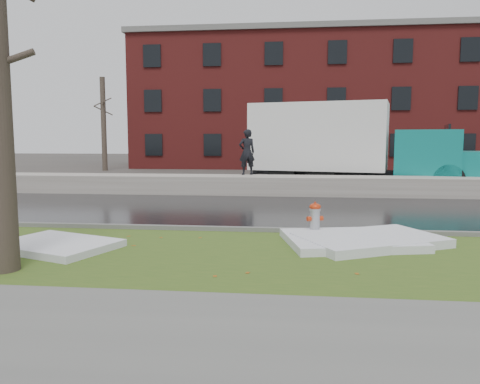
# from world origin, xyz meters

# --- Properties ---
(ground) EXTENTS (120.00, 120.00, 0.00)m
(ground) POSITION_xyz_m (0.00, 0.00, 0.00)
(ground) COLOR #47423D
(ground) RESTS_ON ground
(verge) EXTENTS (60.00, 4.50, 0.04)m
(verge) POSITION_xyz_m (0.00, -1.25, 0.02)
(verge) COLOR #34521B
(verge) RESTS_ON ground
(sidewalk) EXTENTS (60.00, 3.00, 0.05)m
(sidewalk) POSITION_xyz_m (0.00, -5.00, 0.03)
(sidewalk) COLOR slate
(sidewalk) RESTS_ON ground
(road) EXTENTS (60.00, 7.00, 0.03)m
(road) POSITION_xyz_m (0.00, 4.50, 0.01)
(road) COLOR black
(road) RESTS_ON ground
(parking_lot) EXTENTS (60.00, 9.00, 0.03)m
(parking_lot) POSITION_xyz_m (0.00, 13.00, 0.01)
(parking_lot) COLOR slate
(parking_lot) RESTS_ON ground
(curb) EXTENTS (60.00, 0.15, 0.14)m
(curb) POSITION_xyz_m (0.00, 1.00, 0.07)
(curb) COLOR slate
(curb) RESTS_ON ground
(snowbank) EXTENTS (60.00, 1.60, 0.75)m
(snowbank) POSITION_xyz_m (0.00, 8.70, 0.38)
(snowbank) COLOR #ADA79E
(snowbank) RESTS_ON ground
(brick_building) EXTENTS (26.00, 12.00, 10.00)m
(brick_building) POSITION_xyz_m (2.00, 30.00, 5.00)
(brick_building) COLOR maroon
(brick_building) RESTS_ON ground
(bg_tree_left) EXTENTS (1.40, 1.62, 6.50)m
(bg_tree_left) POSITION_xyz_m (-12.00, 22.00, 3.33)
(bg_tree_left) COLOR brown
(bg_tree_left) RESTS_ON ground
(bg_tree_center) EXTENTS (1.40, 1.62, 6.50)m
(bg_tree_center) POSITION_xyz_m (-6.00, 26.00, 3.33)
(bg_tree_center) COLOR brown
(bg_tree_center) RESTS_ON ground
(fire_hydrant) EXTENTS (0.38, 0.37, 0.78)m
(fire_hydrant) POSITION_xyz_m (1.69, 0.60, 0.45)
(fire_hydrant) COLOR #A7A9AF
(fire_hydrant) RESTS_ON verge
(box_truck) EXTENTS (11.53, 4.74, 3.81)m
(box_truck) POSITION_xyz_m (3.55, 11.52, 2.01)
(box_truck) COLOR black
(box_truck) RESTS_ON ground
(worker) EXTENTS (0.79, 0.66, 1.86)m
(worker) POSITION_xyz_m (-0.67, 9.30, 1.68)
(worker) COLOR black
(worker) RESTS_ON snowbank
(snow_patch_near) EXTENTS (2.97, 2.51, 0.16)m
(snow_patch_near) POSITION_xyz_m (2.40, -0.10, 0.12)
(snow_patch_near) COLOR silver
(snow_patch_near) RESTS_ON verge
(snow_patch_far) EXTENTS (2.62, 2.26, 0.14)m
(snow_patch_far) POSITION_xyz_m (-3.46, -1.17, 0.11)
(snow_patch_far) COLOR silver
(snow_patch_far) RESTS_ON verge
(snow_patch_side) EXTENTS (3.31, 2.88, 0.18)m
(snow_patch_side) POSITION_xyz_m (2.79, -0.10, 0.13)
(snow_patch_side) COLOR silver
(snow_patch_side) RESTS_ON verge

